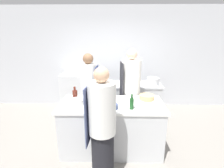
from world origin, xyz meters
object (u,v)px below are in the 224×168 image
Objects in this scene: bowl_mixing_large at (147,97)px; bowl_wooden_salad at (94,98)px; bowl_ceramic_blue at (76,102)px; chef_at_stove at (90,93)px; bottle_cooking_oil at (132,103)px; stockpot at (153,81)px; oven_range at (77,92)px; bottle_wine at (75,95)px; bottle_olive_oil at (99,105)px; bottle_vinegar at (86,95)px; chef_at_prep_near at (102,128)px; chef_at_pass_far at (131,93)px; bowl_prep_small at (112,106)px.

bowl_mixing_large reaches higher than bowl_wooden_salad.
bowl_ceramic_blue reaches higher than bowl_wooden_salad.
bowl_mixing_large is at bearing 2.69° from bowl_wooden_salad.
chef_at_stove reaches higher than bottle_cooking_oil.
stockpot reaches higher than bowl_wooden_salad.
oven_range is 1.73m from bottle_wine.
bottle_olive_oil is 0.86× the size of bottle_cooking_oil.
bottle_wine is at bearing -177.70° from bottle_vinegar.
bowl_wooden_salad is at bearing 18.37° from chef_at_prep_near.
stockpot is (0.57, 0.54, 0.10)m from chef_at_pass_far.
bottle_cooking_oil is 0.91× the size of bowl_mixing_large.
oven_range is at bearing 42.29° from chef_at_pass_far.
oven_range is 2.67m from chef_at_prep_near.
chef_at_prep_near is at bearing -53.18° from bowl_ceramic_blue.
bottle_olive_oil is at bearing -28.74° from bowl_ceramic_blue.
bowl_prep_small is (-0.36, -0.83, 0.05)m from chef_at_pass_far.
oven_range is 5.93× the size of bowl_wooden_salad.
bottle_olive_oil reaches higher than bowl_prep_small.
oven_range is at bearing -151.04° from chef_at_stove.
chef_at_pass_far is at bearing 122.46° from bowl_mixing_large.
bottle_olive_oil is at bearing 139.47° from chef_at_pass_far.
stockpot reaches higher than oven_range.
bottle_cooking_oil reaches higher than bowl_mixing_large.
bowl_ceramic_blue is (0.06, -0.20, -0.06)m from bottle_wine.
bottle_olive_oil is at bearing -164.50° from bowl_prep_small.
chef_at_pass_far reaches higher than chef_at_stove.
bottle_vinegar is at bearing -71.37° from oven_range.
chef_at_stove is 1.03m from bowl_prep_small.
bottle_vinegar is 0.89m from bottle_cooking_oil.
bottle_olive_oil is 0.53m from bottle_vinegar.
chef_at_prep_near is 9.88× the size of bowl_wooden_salad.
bottle_wine is 1.38× the size of bowl_prep_small.
bottle_cooking_oil is 1.48× the size of bowl_wooden_salad.
oven_range is 3.95× the size of bowl_ceramic_blue.
chef_at_pass_far is 0.97m from bottle_vinegar.
bowl_wooden_salad is at bearing 107.24° from bottle_olive_oil.
chef_at_prep_near is at bearing -67.56° from bottle_vinegar.
bottle_wine is 1.90m from stockpot.
bottle_cooking_oil is 1.39× the size of bowl_prep_small.
chef_at_prep_near reaches higher than bottle_cooking_oil.
bottle_vinegar is 0.16m from bowl_wooden_salad.
oven_range is at bearing 102.12° from bottle_wine.
bowl_wooden_salad is (-0.21, 0.87, 0.10)m from chef_at_prep_near.
bowl_prep_small is at bearing -38.05° from bottle_vinegar.
chef_at_stove reaches higher than bottle_vinegar.
bowl_wooden_salad is 0.60× the size of stockpot.
chef_at_stove is (0.53, -1.10, 0.35)m from oven_range.
bowl_mixing_large is at bearing -155.54° from chef_at_pass_far.
oven_range is 4.65× the size of bottle_olive_oil.
bottle_cooking_oil is (0.44, 0.49, 0.16)m from chef_at_prep_near.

